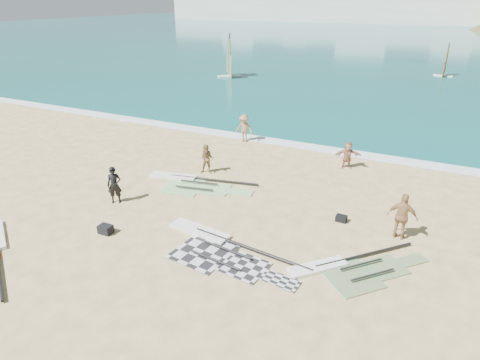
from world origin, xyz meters
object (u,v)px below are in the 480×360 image
at_px(rig_orange, 349,268).
at_px(person_wetsuit, 114,185).
at_px(gear_bag_far, 341,218).
at_px(beachgoer_mid, 244,128).
at_px(beachgoer_right, 347,155).
at_px(gear_bag_near, 106,229).
at_px(beachgoer_left, 207,159).
at_px(rig_grey, 217,247).
at_px(rig_green, 191,183).
at_px(beachgoer_back, 402,217).

relative_size(rig_orange, person_wetsuit, 2.55).
xyz_separation_m(gear_bag_far, person_wetsuit, (-9.67, -2.78, 0.73)).
height_order(rig_orange, beachgoer_mid, beachgoer_mid).
bearing_deg(beachgoer_right, gear_bag_near, -145.00).
bearing_deg(beachgoer_mid, beachgoer_right, -16.95).
height_order(gear_bag_far, beachgoer_left, beachgoer_left).
relative_size(rig_grey, beachgoer_mid, 3.43).
distance_m(rig_orange, beachgoer_left, 10.07).
height_order(rig_green, beachgoer_mid, beachgoer_mid).
relative_size(gear_bag_far, beachgoer_back, 0.23).
bearing_deg(beachgoer_left, rig_grey, -75.17).
relative_size(rig_grey, gear_bag_far, 13.92).
xyz_separation_m(person_wetsuit, beachgoer_back, (11.98, 2.48, 0.08)).
bearing_deg(rig_grey, gear_bag_near, -160.57).
xyz_separation_m(rig_orange, person_wetsuit, (-10.68, 0.39, 0.82)).
distance_m(beachgoer_left, beachgoer_mid, 5.47).
bearing_deg(gear_bag_near, beachgoer_back, 24.13).
xyz_separation_m(rig_orange, beachgoer_right, (-2.10, 9.10, 0.71)).
xyz_separation_m(beachgoer_mid, beachgoer_back, (10.35, -7.73, 0.05)).
distance_m(rig_grey, beachgoer_right, 10.31).
relative_size(gear_bag_near, beachgoer_back, 0.28).
bearing_deg(beachgoer_right, gear_bag_far, -101.49).
relative_size(person_wetsuit, beachgoer_back, 0.91).
bearing_deg(rig_green, gear_bag_far, -14.91).
height_order(beachgoer_mid, beachgoer_back, beachgoer_back).
bearing_deg(rig_green, beachgoer_right, 28.15).
xyz_separation_m(rig_green, rig_orange, (8.70, -3.61, -0.00)).
height_order(rig_green, gear_bag_near, gear_bag_near).
xyz_separation_m(gear_bag_near, person_wetsuit, (-1.44, 2.24, 0.70)).
xyz_separation_m(gear_bag_far, beachgoer_back, (2.31, -0.30, 0.82)).
xyz_separation_m(rig_green, beachgoer_back, (10.01, -0.74, 0.90)).
relative_size(rig_green, beachgoer_mid, 3.23).
height_order(gear_bag_near, beachgoer_mid, beachgoer_mid).
distance_m(gear_bag_far, person_wetsuit, 10.09).
relative_size(beachgoer_mid, beachgoer_back, 0.95).
relative_size(beachgoer_left, beachgoer_back, 0.84).
bearing_deg(beachgoer_left, rig_orange, -49.07).
distance_m(beachgoer_left, beachgoer_back, 10.19).
height_order(rig_grey, beachgoer_back, beachgoer_back).
xyz_separation_m(person_wetsuit, beachgoer_left, (2.05, 4.75, -0.07)).
bearing_deg(person_wetsuit, rig_grey, -44.81).
relative_size(gear_bag_near, beachgoer_mid, 0.30).
bearing_deg(beachgoer_right, beachgoer_back, -83.30).
bearing_deg(gear_bag_near, person_wetsuit, 122.64).
xyz_separation_m(gear_bag_near, beachgoer_back, (10.54, 4.72, 0.78)).
relative_size(rig_grey, beachgoer_right, 4.10).
bearing_deg(rig_grey, person_wetsuit, 175.10).
relative_size(gear_bag_far, beachgoer_right, 0.29).
height_order(gear_bag_near, beachgoer_back, beachgoer_back).
bearing_deg(rig_green, beachgoer_left, 75.69).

